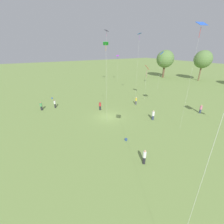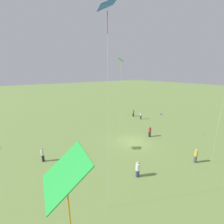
{
  "view_description": "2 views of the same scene",
  "coord_description": "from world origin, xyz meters",
  "px_view_note": "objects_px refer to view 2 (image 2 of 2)",
  "views": [
    {
      "loc": [
        20.9,
        -11.81,
        11.29
      ],
      "look_at": [
        5.15,
        -2.38,
        3.35
      ],
      "focal_mm": 24.0,
      "sensor_mm": 36.0,
      "label": 1
    },
    {
      "loc": [
        14.53,
        14.82,
        10.31
      ],
      "look_at": [
        3.67,
        -0.21,
        5.25
      ],
      "focal_mm": 24.0,
      "sensor_mm": 36.0,
      "label": 2
    }
  ],
  "objects_px": {
    "picnic_bag_1": "(81,152)",
    "kite_2": "(66,179)",
    "person_4": "(141,115)",
    "kite_7": "(121,65)",
    "picnic_bag_0": "(161,114)",
    "person_3": "(138,169)",
    "person_2": "(150,132)",
    "kite_6": "(107,14)",
    "person_7": "(196,156)",
    "person_1": "(43,155)",
    "person_5": "(133,113)"
  },
  "relations": [
    {
      "from": "person_4",
      "to": "picnic_bag_0",
      "type": "height_order",
      "value": "person_4"
    },
    {
      "from": "kite_2",
      "to": "picnic_bag_1",
      "type": "distance_m",
      "value": 16.88
    },
    {
      "from": "person_4",
      "to": "kite_6",
      "type": "relative_size",
      "value": 0.12
    },
    {
      "from": "person_7",
      "to": "person_1",
      "type": "bearing_deg",
      "value": 8.33
    },
    {
      "from": "picnic_bag_0",
      "to": "picnic_bag_1",
      "type": "xyz_separation_m",
      "value": [
        23.3,
        4.91,
        0.01
      ]
    },
    {
      "from": "person_4",
      "to": "kite_7",
      "type": "bearing_deg",
      "value": 104.84
    },
    {
      "from": "person_7",
      "to": "kite_7",
      "type": "bearing_deg",
      "value": -22.39
    },
    {
      "from": "kite_6",
      "to": "kite_7",
      "type": "height_order",
      "value": "kite_6"
    },
    {
      "from": "kite_6",
      "to": "person_2",
      "type": "bearing_deg",
      "value": -176.82
    },
    {
      "from": "person_3",
      "to": "person_7",
      "type": "bearing_deg",
      "value": -82.73
    },
    {
      "from": "person_1",
      "to": "person_4",
      "type": "xyz_separation_m",
      "value": [
        -21.26,
        -4.6,
        0.02
      ]
    },
    {
      "from": "kite_7",
      "to": "picnic_bag_0",
      "type": "xyz_separation_m",
      "value": [
        -17.26,
        -5.39,
        -10.91
      ]
    },
    {
      "from": "kite_7",
      "to": "picnic_bag_0",
      "type": "distance_m",
      "value": 21.12
    },
    {
      "from": "person_7",
      "to": "person_3",
      "type": "bearing_deg",
      "value": 27.77
    },
    {
      "from": "kite_7",
      "to": "picnic_bag_1",
      "type": "distance_m",
      "value": 12.46
    },
    {
      "from": "kite_2",
      "to": "picnic_bag_0",
      "type": "distance_m",
      "value": 35.65
    },
    {
      "from": "person_3",
      "to": "person_5",
      "type": "relative_size",
      "value": 1.02
    },
    {
      "from": "kite_2",
      "to": "kite_6",
      "type": "bearing_deg",
      "value": -168.52
    },
    {
      "from": "person_3",
      "to": "person_2",
      "type": "bearing_deg",
      "value": -31.73
    },
    {
      "from": "person_4",
      "to": "kite_2",
      "type": "relative_size",
      "value": 0.2
    },
    {
      "from": "kite_7",
      "to": "person_2",
      "type": "bearing_deg",
      "value": -33.09
    },
    {
      "from": "kite_6",
      "to": "picnic_bag_1",
      "type": "xyz_separation_m",
      "value": [
        -1.69,
        -8.8,
        -13.17
      ]
    },
    {
      "from": "person_5",
      "to": "person_7",
      "type": "distance_m",
      "value": 19.11
    },
    {
      "from": "person_3",
      "to": "kite_2",
      "type": "height_order",
      "value": "kite_2"
    },
    {
      "from": "person_4",
      "to": "picnic_bag_1",
      "type": "xyz_separation_m",
      "value": [
        16.86,
        5.48,
        -0.72
      ]
    },
    {
      "from": "picnic_bag_1",
      "to": "kite_7",
      "type": "bearing_deg",
      "value": 175.44
    },
    {
      "from": "kite_7",
      "to": "kite_2",
      "type": "bearing_deg",
      "value": -151.11
    },
    {
      "from": "person_2",
      "to": "person_3",
      "type": "xyz_separation_m",
      "value": [
        8.48,
        5.69,
        -0.0
      ]
    },
    {
      "from": "person_2",
      "to": "picnic_bag_1",
      "type": "xyz_separation_m",
      "value": [
        11.2,
        -1.84,
        -0.68
      ]
    },
    {
      "from": "person_1",
      "to": "person_4",
      "type": "bearing_deg",
      "value": 38.03
    },
    {
      "from": "person_3",
      "to": "picnic_bag_1",
      "type": "distance_m",
      "value": 8.04
    },
    {
      "from": "person_2",
      "to": "picnic_bag_1",
      "type": "height_order",
      "value": "person_2"
    },
    {
      "from": "person_3",
      "to": "kite_7",
      "type": "distance_m",
      "value": 12.85
    },
    {
      "from": "kite_2",
      "to": "picnic_bag_0",
      "type": "height_order",
      "value": "kite_2"
    },
    {
      "from": "person_3",
      "to": "picnic_bag_0",
      "type": "distance_m",
      "value": 24.05
    },
    {
      "from": "kite_7",
      "to": "picnic_bag_0",
      "type": "relative_size",
      "value": 33.98
    },
    {
      "from": "person_5",
      "to": "kite_6",
      "type": "distance_m",
      "value": 28.05
    },
    {
      "from": "person_1",
      "to": "kite_6",
      "type": "distance_m",
      "value": 16.01
    },
    {
      "from": "kite_6",
      "to": "picnic_bag_1",
      "type": "bearing_deg",
      "value": -126.04
    },
    {
      "from": "person_7",
      "to": "picnic_bag_1",
      "type": "relative_size",
      "value": 5.43
    },
    {
      "from": "person_7",
      "to": "picnic_bag_0",
      "type": "distance_m",
      "value": 19.86
    },
    {
      "from": "person_1",
      "to": "person_3",
      "type": "distance_m",
      "value": 11.03
    },
    {
      "from": "person_4",
      "to": "kite_6",
      "type": "bearing_deg",
      "value": 113.59
    },
    {
      "from": "person_4",
      "to": "person_5",
      "type": "height_order",
      "value": "person_4"
    },
    {
      "from": "kite_6",
      "to": "picnic_bag_0",
      "type": "bearing_deg",
      "value": -176.42
    },
    {
      "from": "kite_2",
      "to": "kite_6",
      "type": "xyz_separation_m",
      "value": [
        -4.43,
        -4.84,
        5.33
      ]
    },
    {
      "from": "person_2",
      "to": "picnic_bag_1",
      "type": "distance_m",
      "value": 11.37
    },
    {
      "from": "person_1",
      "to": "person_3",
      "type": "xyz_separation_m",
      "value": [
        -7.14,
        8.41,
        -0.03
      ]
    },
    {
      "from": "picnic_bag_1",
      "to": "kite_2",
      "type": "bearing_deg",
      "value": 65.84
    },
    {
      "from": "person_3",
      "to": "person_4",
      "type": "relative_size",
      "value": 0.98
    }
  ]
}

